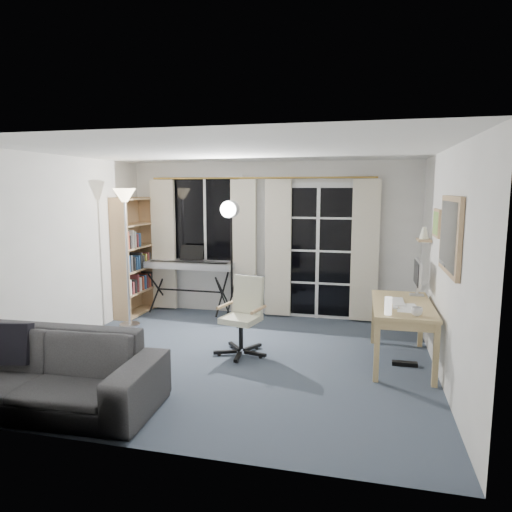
{
  "coord_description": "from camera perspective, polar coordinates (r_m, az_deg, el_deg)",
  "views": [
    {
      "loc": [
        1.43,
        -4.96,
        1.99
      ],
      "look_at": [
        0.16,
        0.35,
        1.18
      ],
      "focal_mm": 32.0,
      "sensor_mm": 36.0,
      "label": 1
    }
  ],
  "objects": [
    {
      "name": "bookshelf",
      "position": [
        7.45,
        -15.24,
        -0.43
      ],
      "size": [
        0.32,
        0.87,
        1.86
      ],
      "rotation": [
        0.0,
        0.0,
        -0.03
      ],
      "color": "tan",
      "rests_on": "floor"
    },
    {
      "name": "desk",
      "position": [
        5.48,
        17.8,
        -6.54
      ],
      "size": [
        0.66,
        1.3,
        0.7
      ],
      "rotation": [
        0.0,
        0.0,
        0.01
      ],
      "color": "tan",
      "rests_on": "floor"
    },
    {
      "name": "keyboard_piano",
      "position": [
        7.27,
        -8.32,
        -1.26
      ],
      "size": [
        1.42,
        0.69,
        1.03
      ],
      "rotation": [
        0.0,
        0.0,
        -0.01
      ],
      "color": "black",
      "rests_on": "floor"
    },
    {
      "name": "curtains",
      "position": [
        7.07,
        0.49,
        1.15
      ],
      "size": [
        3.6,
        0.07,
        2.13
      ],
      "color": "gold",
      "rests_on": "floor"
    },
    {
      "name": "torchiere_lamp",
      "position": [
        6.72,
        -16.02,
        4.82
      ],
      "size": [
        0.35,
        0.35,
        1.99
      ],
      "rotation": [
        0.0,
        0.0,
        0.1
      ],
      "color": "#B2B2B7",
      "rests_on": "floor"
    },
    {
      "name": "wall_mirror",
      "position": [
        4.7,
        23.09,
        2.4
      ],
      "size": [
        0.04,
        0.94,
        0.74
      ],
      "color": "tan",
      "rests_on": "floor"
    },
    {
      "name": "mug",
      "position": [
        4.97,
        19.46,
        -6.43
      ],
      "size": [
        0.11,
        0.09,
        0.11
      ],
      "primitive_type": "imported",
      "rotation": [
        0.0,
        0.0,
        0.01
      ],
      "color": "silver",
      "rests_on": "desk"
    },
    {
      "name": "monitor",
      "position": [
        5.86,
        19.55,
        -2.16
      ],
      "size": [
        0.17,
        0.5,
        0.44
      ],
      "rotation": [
        0.0,
        0.0,
        0.01
      ],
      "color": "silver",
      "rests_on": "desk"
    },
    {
      "name": "floor",
      "position": [
        5.53,
        -2.55,
        -12.77
      ],
      "size": [
        4.5,
        4.0,
        0.02
      ],
      "primitive_type": "cube",
      "color": "#34404C",
      "rests_on": "ground"
    },
    {
      "name": "studio_light",
      "position": [
        6.47,
        -3.25,
        4.03
      ],
      "size": [
        0.34,
        0.37,
        1.86
      ],
      "rotation": [
        0.0,
        0.0,
        -0.06
      ],
      "color": "black",
      "rests_on": "floor"
    },
    {
      "name": "office_chair",
      "position": [
        5.57,
        -1.36,
        -6.53
      ],
      "size": [
        0.65,
        0.64,
        0.94
      ],
      "rotation": [
        0.0,
        0.0,
        -0.24
      ],
      "color": "black",
      "rests_on": "floor"
    },
    {
      "name": "wall_shelf",
      "position": [
        6.08,
        20.27,
        2.42
      ],
      "size": [
        0.16,
        0.3,
        0.18
      ],
      "color": "tan",
      "rests_on": "floor"
    },
    {
      "name": "french_door",
      "position": [
        7.03,
        7.73,
        0.47
      ],
      "size": [
        1.32,
        0.09,
        2.11
      ],
      "color": "white",
      "rests_on": "floor"
    },
    {
      "name": "framed_print",
      "position": [
        5.58,
        21.67,
        3.84
      ],
      "size": [
        0.03,
        0.42,
        0.32
      ],
      "color": "tan",
      "rests_on": "floor"
    },
    {
      "name": "desk_clutter",
      "position": [
        5.28,
        17.31,
        -7.81
      ],
      "size": [
        0.41,
        0.79,
        0.88
      ],
      "rotation": [
        0.0,
        0.0,
        0.01
      ],
      "color": "white",
      "rests_on": "desk"
    },
    {
      "name": "window",
      "position": [
        7.37,
        -6.29,
        4.57
      ],
      "size": [
        1.2,
        0.08,
        1.4
      ],
      "color": "white",
      "rests_on": "floor"
    },
    {
      "name": "sofa",
      "position": [
        4.73,
        -26.03,
        -11.42
      ],
      "size": [
        2.32,
        0.76,
        0.9
      ],
      "rotation": [
        0.0,
        0.0,
        0.04
      ],
      "color": "#2B2A2D",
      "rests_on": "floor"
    }
  ]
}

